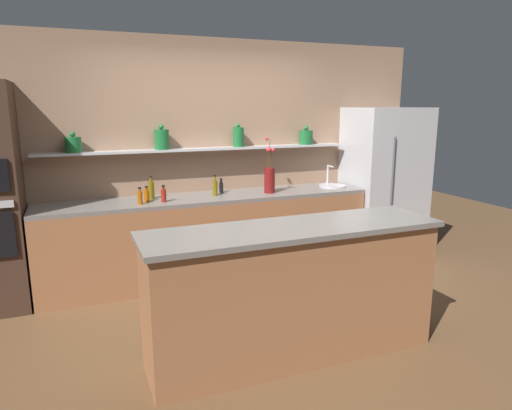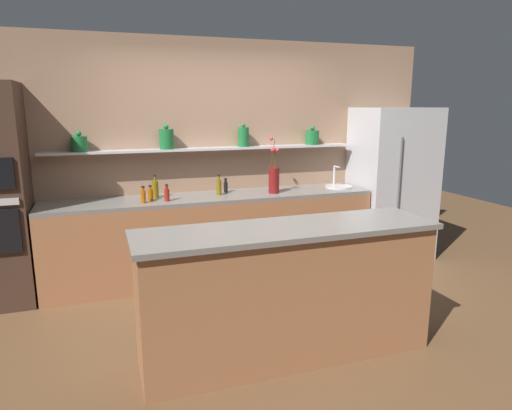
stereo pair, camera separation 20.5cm
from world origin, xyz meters
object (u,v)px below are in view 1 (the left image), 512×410
Objects in this scene: flower_vase at (270,178)px; bottle_oil_2 at (215,187)px; sink_fixture at (332,185)px; bottle_sauce_1 at (221,187)px; bottle_sauce_3 at (147,195)px; bottle_oil_4 at (151,190)px; bottle_sauce_5 at (164,195)px; refrigerator at (384,183)px; bottle_sauce_0 at (140,197)px.

flower_vase reaches higher than bottle_oil_2.
bottle_sauce_1 is at bearing 174.25° from sink_fixture.
flower_vase is at bearing -7.99° from bottle_oil_2.
bottle_oil_4 is at bearing 62.41° from bottle_sauce_3.
sink_fixture reaches higher than bottle_sauce_3.
bottle_sauce_3 is 0.92× the size of bottle_sauce_5.
bottle_oil_4 is at bearing 177.46° from refrigerator.
bottle_oil_2 is (0.82, 0.16, 0.02)m from bottle_sauce_0.
bottle_oil_2 is at bearing 4.16° from bottle_sauce_3.
bottle_oil_4 is 1.40× the size of bottle_sauce_5.
bottle_sauce_3 is at bearing -179.99° from refrigerator.
bottle_sauce_5 is at bearing -158.77° from bottle_sauce_1.
refrigerator is 10.67× the size of bottle_sauce_5.
bottle_sauce_5 is at bearing -67.07° from bottle_oil_4.
bottle_sauce_5 is at bearing 5.68° from bottle_sauce_0.
sink_fixture is 1.44× the size of bottle_oil_2.
bottle_oil_2 is at bearing 11.19° from bottle_sauce_0.
sink_fixture is 1.86× the size of bottle_sauce_0.
bottle_sauce_1 is (0.93, 0.29, -0.00)m from bottle_sauce_0.
refrigerator is at bearing 0.01° from bottle_sauce_3.
flower_vase is 3.82× the size of bottle_sauce_1.
bottle_sauce_3 is (0.08, 0.11, -0.01)m from bottle_sauce_0.
bottle_oil_4 reaches higher than bottle_sauce_1.
sink_fixture is 1.36m from bottle_sauce_1.
flower_vase is at bearing -174.65° from sink_fixture.
bottle_sauce_5 is (-2.77, -0.09, 0.07)m from refrigerator.
bottle_oil_4 is at bearing 177.89° from sink_fixture.
flower_vase is at bearing -1.34° from bottle_sauce_3.
flower_vase is 1.20m from bottle_sauce_5.
bottle_sauce_0 is at bearing -176.92° from flower_vase.
bottle_sauce_3 is at bearing 53.39° from bottle_sauce_0.
bottle_oil_4 is (0.07, 0.13, 0.03)m from bottle_sauce_3.
sink_fixture is 1.32× the size of bottle_oil_4.
bottle_sauce_5 reaches higher than bottle_sauce_3.
bottle_sauce_3 is at bearing -167.74° from bottle_sauce_1.
bottle_sauce_5 reaches higher than bottle_sauce_1.
bottle_sauce_0 is 0.14m from bottle_sauce_3.
bottle_sauce_0 and bottle_sauce_5 have the same top height.
bottle_sauce_1 is at bearing 4.20° from bottle_oil_4.
flower_vase is 1.35m from bottle_sauce_3.
bottle_sauce_3 is (-0.74, -0.05, -0.03)m from bottle_oil_2.
bottle_sauce_0 is 0.77× the size of bottle_oil_2.
refrigerator reaches higher than bottle_oil_2.
sink_fixture is (-0.72, 0.05, 0.01)m from refrigerator.
sink_fixture is 2.21m from bottle_sauce_3.
bottle_sauce_0 is (-2.29, -0.16, 0.05)m from sink_fixture.
bottle_oil_2 is 0.60m from bottle_sauce_5.
bottle_sauce_3 is at bearing 178.66° from flower_vase.
bottle_sauce_1 is at bearing 174.91° from refrigerator.
bottle_sauce_1 is at bearing 21.23° from bottle_sauce_5.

